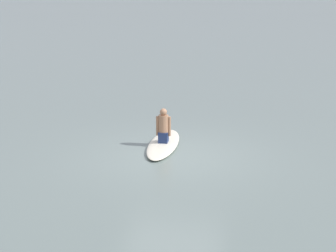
% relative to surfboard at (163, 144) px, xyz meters
% --- Properties ---
extents(ground_plane, '(400.00, 400.00, 0.00)m').
position_rel_surfboard_xyz_m(ground_plane, '(0.41, -0.79, -0.05)').
color(ground_plane, slate).
extents(surfboard, '(0.85, 2.80, 0.11)m').
position_rel_surfboard_xyz_m(surfboard, '(0.00, 0.00, 0.00)').
color(surfboard, silver).
rests_on(surfboard, ground).
extents(person_paddler, '(0.39, 0.31, 0.90)m').
position_rel_surfboard_xyz_m(person_paddler, '(0.00, 0.00, 0.46)').
color(person_paddler, navy).
rests_on(person_paddler, surfboard).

